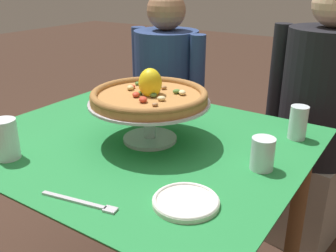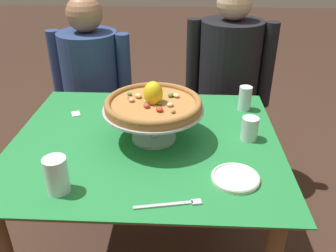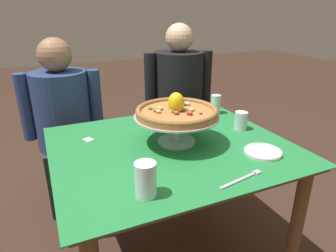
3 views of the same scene
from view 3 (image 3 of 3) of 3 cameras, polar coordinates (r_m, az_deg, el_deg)
name	(u,v)px [view 3 (image 3 of 3)]	position (r m, az deg, el deg)	size (l,w,h in m)	color
dining_table	(171,165)	(1.45, 0.56, -7.60)	(1.09, 0.94, 0.72)	brown
pizza_stand	(177,123)	(1.39, 1.67, 0.59)	(0.40, 0.40, 0.14)	#B7B7C1
pizza	(177,111)	(1.37, 1.68, 2.92)	(0.38, 0.38, 0.11)	#AD753D
water_glass_side_right	(241,122)	(1.62, 13.86, 0.80)	(0.07, 0.07, 0.10)	silver
water_glass_back_right	(216,105)	(1.83, 9.18, 3.96)	(0.06, 0.06, 0.11)	silver
water_glass_front_left	(146,182)	(1.02, -4.31, -10.65)	(0.08, 0.08, 0.12)	white
side_plate	(263,152)	(1.38, 17.83, -4.74)	(0.17, 0.17, 0.02)	silver
dinner_fork	(243,178)	(1.17, 14.32, -9.75)	(0.21, 0.06, 0.01)	#B7B7C1
sugar_packet	(89,140)	(1.50, -15.06, -2.57)	(0.05, 0.04, 0.01)	white
diner_left	(65,131)	(2.08, -19.22, -0.93)	(0.50, 0.39, 1.17)	#1E3833
diner_right	(178,110)	(2.26, 2.00, 3.10)	(0.51, 0.40, 1.24)	gray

